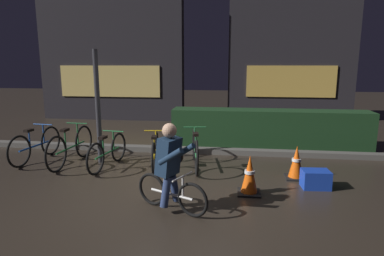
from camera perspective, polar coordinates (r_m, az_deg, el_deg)
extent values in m
plane|color=#2D261E|center=(5.60, -2.89, -10.22)|extent=(40.00, 40.00, 0.00)
cube|color=#56544F|center=(7.64, 0.09, -3.84)|extent=(12.00, 0.24, 0.12)
cube|color=#19381C|center=(8.42, 13.16, -0.01)|extent=(4.80, 0.70, 0.90)
cube|color=#262328|center=(12.45, -13.77, 12.54)|extent=(5.20, 0.50, 4.82)
cube|color=#F2D172|center=(12.21, -14.01, 7.83)|extent=(3.64, 0.04, 1.10)
cube|color=#262328|center=(12.47, 16.72, 11.98)|extent=(4.39, 0.50, 4.64)
cube|color=#E5B751|center=(12.22, 16.67, 7.69)|extent=(3.07, 0.04, 1.10)
cylinder|color=#2D2D33|center=(6.95, -15.92, 3.42)|extent=(0.10, 0.10, 2.31)
torus|color=black|center=(8.08, -23.18, -2.00)|extent=(0.11, 0.65, 0.65)
torus|color=black|center=(7.36, -27.65, -3.62)|extent=(0.11, 0.65, 0.65)
cylinder|color=#19479E|center=(7.71, -25.31, -2.78)|extent=(0.14, 0.97, 0.04)
cylinder|color=#19479E|center=(7.55, -26.22, -1.73)|extent=(0.03, 0.03, 0.36)
cube|color=black|center=(7.51, -26.34, -0.38)|extent=(0.12, 0.21, 0.05)
cylinder|color=#19479E|center=(7.87, -24.23, -0.90)|extent=(0.03, 0.03, 0.41)
cylinder|color=#19479E|center=(7.84, -24.35, 0.56)|extent=(0.46, 0.07, 0.02)
torus|color=black|center=(7.62, -18.16, -2.20)|extent=(0.08, 0.70, 0.70)
torus|color=black|center=(6.74, -22.39, -4.20)|extent=(0.08, 0.70, 0.70)
cylinder|color=#236B38|center=(7.17, -20.14, -3.14)|extent=(0.09, 1.05, 0.04)
cylinder|color=#236B38|center=(6.98, -21.01, -1.92)|extent=(0.03, 0.03, 0.40)
cube|color=black|center=(6.94, -21.12, -0.33)|extent=(0.11, 0.20, 0.05)
cylinder|color=#236B38|center=(7.37, -19.13, -0.93)|extent=(0.03, 0.03, 0.44)
cylinder|color=#236B38|center=(7.33, -19.24, 0.77)|extent=(0.46, 0.05, 0.02)
torus|color=black|center=(7.11, -12.55, -3.23)|extent=(0.12, 0.61, 0.61)
torus|color=black|center=(6.35, -16.30, -5.15)|extent=(0.12, 0.61, 0.61)
cylinder|color=#236B38|center=(6.72, -14.32, -4.14)|extent=(0.15, 0.90, 0.04)
cylinder|color=#236B38|center=(6.55, -15.06, -3.05)|extent=(0.03, 0.03, 0.34)
cube|color=black|center=(6.51, -15.13, -1.60)|extent=(0.12, 0.21, 0.05)
cylinder|color=#236B38|center=(6.89, -13.39, -2.09)|extent=(0.03, 0.03, 0.38)
cylinder|color=#236B38|center=(6.85, -13.46, -0.54)|extent=(0.46, 0.08, 0.02)
torus|color=black|center=(7.04, -6.10, -3.17)|extent=(0.15, 0.61, 0.61)
torus|color=black|center=(6.17, -6.65, -5.24)|extent=(0.15, 0.61, 0.61)
cylinder|color=gold|center=(6.61, -6.36, -4.13)|extent=(0.19, 0.90, 0.04)
cylinder|color=gold|center=(6.41, -6.49, -3.05)|extent=(0.03, 0.03, 0.34)
cube|color=black|center=(6.37, -6.52, -1.57)|extent=(0.13, 0.21, 0.05)
cylinder|color=gold|center=(6.80, -6.25, -2.04)|extent=(0.03, 0.03, 0.38)
cylinder|color=gold|center=(6.76, -6.28, -0.46)|extent=(0.46, 0.10, 0.02)
torus|color=black|center=(7.01, 0.36, -2.90)|extent=(0.16, 0.67, 0.67)
torus|color=black|center=(6.04, 0.80, -5.21)|extent=(0.16, 0.67, 0.67)
cylinder|color=#236B38|center=(6.53, 0.56, -3.97)|extent=(0.21, 0.99, 0.04)
cylinder|color=#236B38|center=(6.31, 0.64, -2.74)|extent=(0.03, 0.03, 0.38)
cube|color=black|center=(6.27, 0.65, -1.07)|extent=(0.13, 0.21, 0.05)
cylinder|color=#236B38|center=(6.74, 0.45, -1.62)|extent=(0.03, 0.03, 0.42)
cylinder|color=#236B38|center=(6.70, 0.45, 0.14)|extent=(0.46, 0.10, 0.02)
cube|color=black|center=(5.42, 9.79, -10.94)|extent=(0.36, 0.36, 0.03)
cone|color=#EA560F|center=(5.31, 9.90, -7.77)|extent=(0.26, 0.26, 0.60)
cylinder|color=white|center=(5.30, 9.91, -7.46)|extent=(0.16, 0.16, 0.05)
cube|color=black|center=(6.29, 17.40, -8.13)|extent=(0.36, 0.36, 0.03)
cone|color=#EA560F|center=(6.20, 17.56, -5.51)|extent=(0.26, 0.26, 0.57)
cylinder|color=white|center=(6.19, 17.58, -5.25)|extent=(0.16, 0.16, 0.05)
cube|color=#193DB7|center=(5.90, 20.53, -8.26)|extent=(0.46, 0.35, 0.30)
torus|color=black|center=(4.51, 0.09, -12.29)|extent=(0.46, 0.25, 0.48)
torus|color=black|center=(4.90, -6.93, -10.41)|extent=(0.46, 0.25, 0.48)
cylinder|color=silver|center=(4.70, -3.58, -11.33)|extent=(0.65, 0.34, 0.04)
cylinder|color=silver|center=(4.72, -4.82, -9.52)|extent=(0.03, 0.03, 0.26)
cube|color=black|center=(4.68, -4.84, -8.01)|extent=(0.22, 0.18, 0.05)
cylinder|color=silver|center=(4.54, -1.61, -10.13)|extent=(0.03, 0.03, 0.30)
cylinder|color=silver|center=(4.49, -1.62, -8.36)|extent=(0.22, 0.43, 0.02)
cylinder|color=navy|center=(4.76, -3.05, -10.24)|extent=(0.19, 0.23, 0.42)
cylinder|color=navy|center=(4.61, -4.55, -10.99)|extent=(0.19, 0.23, 0.42)
cube|color=#192D47|center=(4.54, -4.07, -4.87)|extent=(0.37, 0.40, 0.54)
sphere|color=tan|center=(4.45, -3.93, -0.45)|extent=(0.20, 0.20, 0.20)
cylinder|color=#192D47|center=(4.56, -1.61, -4.14)|extent=(0.39, 0.24, 0.29)
cylinder|color=#192D47|center=(4.34, -3.72, -4.94)|extent=(0.39, 0.24, 0.29)
ellipsoid|color=black|center=(4.75, -3.18, -4.79)|extent=(0.36, 0.28, 0.24)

